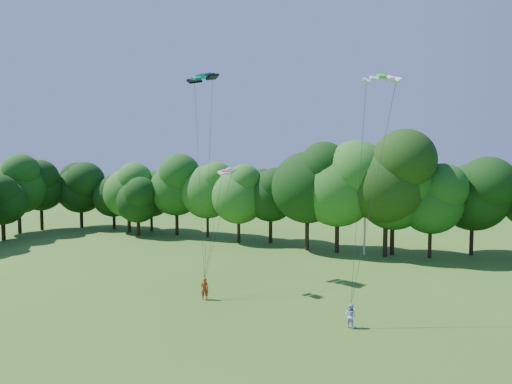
% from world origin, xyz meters
% --- Properties ---
extents(utility_pole, '(1.71, 0.50, 8.71)m').
position_xyz_m(utility_pole, '(4.86, 32.70, 4.46)').
color(utility_pole, beige).
rests_on(utility_pole, ground).
extents(kite_flyer_left, '(0.73, 0.68, 1.68)m').
position_xyz_m(kite_flyer_left, '(-5.07, 12.57, 0.84)').
color(kite_flyer_left, '#AE3016').
rests_on(kite_flyer_left, ground).
extents(kite_flyer_right, '(0.91, 0.83, 1.52)m').
position_xyz_m(kite_flyer_right, '(6.02, 11.08, 0.76)').
color(kite_flyer_right, '#B0C1F5').
rests_on(kite_flyer_right, ground).
extents(kite_teal, '(3.30, 2.32, 0.57)m').
position_xyz_m(kite_teal, '(-8.16, 18.46, 18.39)').
color(kite_teal, '#048A87').
rests_on(kite_teal, ground).
extents(kite_green, '(2.59, 1.65, 0.53)m').
position_xyz_m(kite_green, '(7.43, 13.97, 16.10)').
color(kite_green, green).
rests_on(kite_green, ground).
extents(kite_pink, '(1.74, 1.30, 0.32)m').
position_xyz_m(kite_pink, '(-4.31, 15.09, 9.86)').
color(kite_pink, '#EB4193').
rests_on(kite_pink, ground).
extents(tree_back_west, '(7.49, 7.49, 10.90)m').
position_xyz_m(tree_back_west, '(-28.40, 38.94, 6.80)').
color(tree_back_west, '#392317').
rests_on(tree_back_west, ground).
extents(tree_back_center, '(9.62, 9.62, 13.99)m').
position_xyz_m(tree_back_center, '(7.11, 32.84, 8.74)').
color(tree_back_center, '#332214').
rests_on(tree_back_center, ground).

